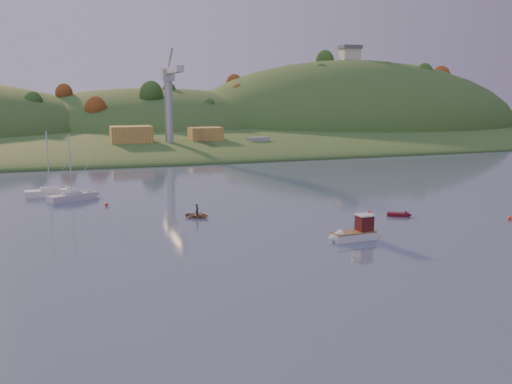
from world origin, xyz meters
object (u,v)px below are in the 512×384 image
object	(u,v)px
canoe	(197,215)
red_tender	(403,215)
sailboat_near	(50,192)
sailboat_far	(72,196)
fishing_boat	(350,233)

from	to	relation	value
canoe	red_tender	size ratio (longest dim) A/B	0.93
sailboat_near	sailboat_far	xyz separation A→B (m)	(3.35, -4.89, -0.01)
sailboat_far	canoe	distance (m)	23.82
red_tender	canoe	bearing A→B (deg)	-166.23
fishing_boat	sailboat_near	xyz separation A→B (m)	(-32.75, 39.83, -0.15)
canoe	red_tender	distance (m)	27.46
fishing_boat	sailboat_far	bearing A→B (deg)	-53.99
fishing_boat	canoe	bearing A→B (deg)	-55.01
fishing_boat	sailboat_near	bearing A→B (deg)	-54.64
sailboat_far	canoe	bearing A→B (deg)	-76.87
fishing_boat	canoe	world-z (taller)	fishing_boat
canoe	fishing_boat	bearing A→B (deg)	-110.01
sailboat_near	red_tender	world-z (taller)	sailboat_near
fishing_boat	red_tender	xyz separation A→B (m)	(12.51, 9.05, -0.60)
fishing_boat	sailboat_far	world-z (taller)	sailboat_far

